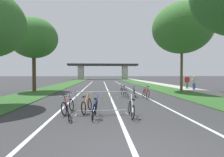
% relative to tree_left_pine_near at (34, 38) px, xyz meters
% --- Properties ---
extents(grass_verge_left, '(3.48, 69.48, 0.05)m').
position_rel_tree_left_pine_near_xyz_m(grass_verge_left, '(0.80, 13.24, -5.49)').
color(grass_verge_left, '#2D5B26').
rests_on(grass_verge_left, ground).
extents(grass_verge_right, '(3.48, 69.48, 0.05)m').
position_rel_tree_left_pine_near_xyz_m(grass_verge_right, '(14.49, 13.24, -5.49)').
color(grass_verge_right, '#2D5B26').
rests_on(grass_verge_right, ground).
extents(sidewalk_path_right, '(2.24, 69.48, 0.08)m').
position_rel_tree_left_pine_near_xyz_m(sidewalk_path_right, '(17.35, 13.24, -5.47)').
color(sidewalk_path_right, '#ADA89E').
rests_on(sidewalk_path_right, ground).
extents(lane_stripe_center, '(0.14, 40.20, 0.01)m').
position_rel_tree_left_pine_near_xyz_m(lane_stripe_center, '(7.64, 4.92, -5.51)').
color(lane_stripe_center, silver).
rests_on(lane_stripe_center, ground).
extents(lane_stripe_right_lane, '(0.14, 40.20, 0.01)m').
position_rel_tree_left_pine_near_xyz_m(lane_stripe_right_lane, '(10.45, 4.92, -5.51)').
color(lane_stripe_right_lane, silver).
rests_on(lane_stripe_right_lane, ground).
extents(lane_stripe_left_lane, '(0.14, 40.20, 0.01)m').
position_rel_tree_left_pine_near_xyz_m(lane_stripe_left_lane, '(4.84, 4.92, -5.51)').
color(lane_stripe_left_lane, silver).
rests_on(lane_stripe_left_lane, ground).
extents(overpass_bridge, '(23.65, 4.00, 5.31)m').
position_rel_tree_left_pine_near_xyz_m(overpass_bridge, '(7.64, 42.24, -1.59)').
color(overpass_bridge, '#2D2D30').
rests_on(overpass_bridge, ground).
extents(tree_left_pine_near, '(4.85, 4.85, 7.59)m').
position_rel_tree_left_pine_near_xyz_m(tree_left_pine_near, '(0.00, 0.00, 0.00)').
color(tree_left_pine_near, '#4C3823').
rests_on(tree_left_pine_near, ground).
extents(tree_right_pine_far, '(5.93, 5.93, 8.94)m').
position_rel_tree_left_pine_near_xyz_m(tree_right_pine_far, '(15.03, -1.30, 0.90)').
color(tree_right_pine_far, brown).
rests_on(tree_right_pine_far, ground).
extents(crowd_barrier_nearest, '(2.39, 0.58, 1.05)m').
position_rel_tree_left_pine_near_xyz_m(crowd_barrier_nearest, '(6.92, -10.83, -4.99)').
color(crowd_barrier_nearest, '#ADADB2').
rests_on(crowd_barrier_nearest, ground).
extents(crowd_barrier_second, '(2.37, 0.47, 1.05)m').
position_rel_tree_left_pine_near_xyz_m(crowd_barrier_second, '(9.30, -5.19, -4.99)').
color(crowd_barrier_second, '#ADADB2').
rests_on(crowd_barrier_second, ground).
extents(bicycle_black_0, '(0.68, 1.69, 1.00)m').
position_rel_tree_left_pine_near_xyz_m(bicycle_black_0, '(8.72, -4.84, -5.13)').
color(bicycle_black_0, black).
rests_on(bicycle_black_0, ground).
extents(bicycle_teal_1, '(0.46, 1.64, 0.97)m').
position_rel_tree_left_pine_near_xyz_m(bicycle_teal_1, '(9.56, -4.68, -5.15)').
color(bicycle_teal_1, black).
rests_on(bicycle_teal_1, ground).
extents(bicycle_blue_2, '(0.49, 1.68, 0.98)m').
position_rel_tree_left_pine_near_xyz_m(bicycle_blue_2, '(6.62, -11.33, -5.14)').
color(bicycle_blue_2, black).
rests_on(bicycle_blue_2, ground).
extents(bicycle_yellow_3, '(0.49, 1.75, 1.03)m').
position_rel_tree_left_pine_near_xyz_m(bicycle_yellow_3, '(5.48, -11.33, -5.13)').
color(bicycle_yellow_3, black).
rests_on(bicycle_yellow_3, ground).
extents(bicycle_silver_4, '(0.44, 1.66, 0.96)m').
position_rel_tree_left_pine_near_xyz_m(bicycle_silver_4, '(8.17, -11.35, -5.16)').
color(bicycle_silver_4, black).
rests_on(bicycle_silver_4, ground).
extents(bicycle_purple_5, '(0.43, 1.61, 0.93)m').
position_rel_tree_left_pine_near_xyz_m(bicycle_purple_5, '(5.32, -10.44, -5.17)').
color(bicycle_purple_5, black).
rests_on(bicycle_purple_5, ground).
extents(bicycle_orange_6, '(0.52, 1.65, 0.90)m').
position_rel_tree_left_pine_near_xyz_m(bicycle_orange_6, '(6.20, -10.33, -5.17)').
color(bicycle_orange_6, black).
rests_on(bicycle_orange_6, ground).
extents(bicycle_red_7, '(0.44, 1.73, 0.95)m').
position_rel_tree_left_pine_near_xyz_m(bicycle_red_7, '(10.26, -5.66, -5.14)').
color(bicycle_red_7, black).
rests_on(bicycle_red_7, ground).
extents(pedestrian_strolling, '(0.62, 0.33, 1.71)m').
position_rel_tree_left_pine_near_xyz_m(pedestrian_strolling, '(17.26, 1.97, -4.47)').
color(pedestrian_strolling, '#33723F').
rests_on(pedestrian_strolling, ground).
extents(pedestrian_pushing_bike, '(0.57, 0.28, 1.58)m').
position_rel_tree_left_pine_near_xyz_m(pedestrian_pushing_bike, '(17.29, 0.43, -4.55)').
color(pedestrian_pushing_bike, navy).
rests_on(pedestrian_pushing_bike, ground).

